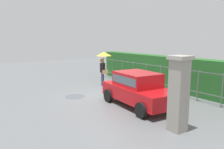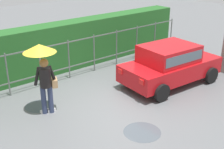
# 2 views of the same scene
# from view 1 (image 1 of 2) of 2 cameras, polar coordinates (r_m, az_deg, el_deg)

# --- Properties ---
(ground_plane) EXTENTS (40.00, 40.00, 0.00)m
(ground_plane) POSITION_cam_1_polar(r_m,az_deg,el_deg) (11.71, 0.40, -5.28)
(ground_plane) COLOR slate
(car) EXTENTS (3.84, 2.08, 1.48)m
(car) POSITION_cam_1_polar(r_m,az_deg,el_deg) (9.76, 6.77, -3.44)
(car) COLOR #B71116
(car) RESTS_ON ground
(pedestrian) EXTENTS (0.94, 0.94, 2.12)m
(pedestrian) POSITION_cam_1_polar(r_m,az_deg,el_deg) (13.74, -2.22, 3.52)
(pedestrian) COLOR #2D3856
(pedestrian) RESTS_ON ground
(gate_pillar) EXTENTS (0.60, 0.60, 2.42)m
(gate_pillar) POSITION_cam_1_polar(r_m,az_deg,el_deg) (7.28, 16.78, -4.63)
(gate_pillar) COLOR gray
(gate_pillar) RESTS_ON ground
(fence_section) EXTENTS (10.63, 0.05, 1.50)m
(fence_section) POSITION_cam_1_polar(r_m,az_deg,el_deg) (12.97, 10.49, -0.28)
(fence_section) COLOR #59605B
(fence_section) RESTS_ON ground
(hedge_row) EXTENTS (11.58, 0.90, 1.90)m
(hedge_row) POSITION_cam_1_polar(r_m,az_deg,el_deg) (13.68, 13.53, 0.64)
(hedge_row) COLOR #235B23
(hedge_row) RESTS_ON ground
(puddle_near) EXTENTS (1.02, 1.02, 0.00)m
(puddle_near) POSITION_cam_1_polar(r_m,az_deg,el_deg) (11.54, -9.45, -5.61)
(puddle_near) COLOR #4C545B
(puddle_near) RESTS_ON ground
(puddle_far) EXTENTS (0.88, 0.88, 0.00)m
(puddle_far) POSITION_cam_1_polar(r_m,az_deg,el_deg) (14.25, -0.59, -2.64)
(puddle_far) COLOR #4C545B
(puddle_far) RESTS_ON ground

